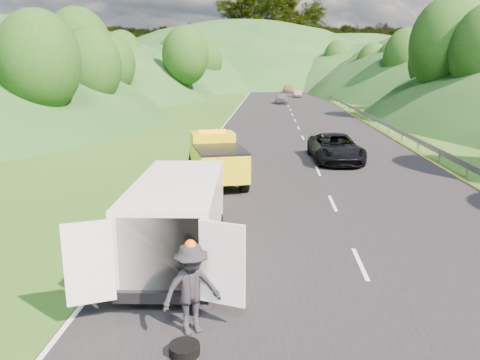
# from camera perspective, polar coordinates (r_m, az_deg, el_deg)

# --- Properties ---
(ground) EXTENTS (320.00, 320.00, 0.00)m
(ground) POSITION_cam_1_polar(r_m,az_deg,el_deg) (15.40, 1.94, -6.95)
(ground) COLOR #38661E
(ground) RESTS_ON ground
(road_surface) EXTENTS (14.00, 200.00, 0.02)m
(road_surface) POSITION_cam_1_polar(r_m,az_deg,el_deg) (54.74, 6.41, 7.92)
(road_surface) COLOR black
(road_surface) RESTS_ON ground
(guardrail) EXTENTS (0.06, 140.00, 1.52)m
(guardrail) POSITION_cam_1_polar(r_m,az_deg,el_deg) (67.86, 12.17, 8.79)
(guardrail) COLOR gray
(guardrail) RESTS_ON ground
(tree_line_left) EXTENTS (14.00, 140.00, 14.00)m
(tree_line_left) POSITION_cam_1_polar(r_m,az_deg,el_deg) (77.09, -11.09, 9.39)
(tree_line_left) COLOR #265218
(tree_line_left) RESTS_ON ground
(tree_line_right) EXTENTS (14.00, 140.00, 14.00)m
(tree_line_right) POSITION_cam_1_polar(r_m,az_deg,el_deg) (77.96, 20.74, 8.82)
(tree_line_right) COLOR #265218
(tree_line_right) RESTS_ON ground
(hills_backdrop) EXTENTS (201.00, 288.60, 44.00)m
(hills_backdrop) POSITION_cam_1_polar(r_m,az_deg,el_deg) (149.33, 6.10, 11.52)
(hills_backdrop) COLOR #2D5B23
(hills_backdrop) RESTS_ON ground
(tow_truck) EXTENTS (3.50, 5.97, 2.42)m
(tow_truck) POSITION_cam_1_polar(r_m,az_deg,el_deg) (22.18, -2.95, 2.64)
(tow_truck) COLOR black
(tow_truck) RESTS_ON ground
(white_van) EXTENTS (3.74, 6.95, 2.43)m
(white_van) POSITION_cam_1_polar(r_m,az_deg,el_deg) (13.16, -7.47, -4.38)
(white_van) COLOR black
(white_van) RESTS_ON ground
(woman) EXTENTS (0.60, 0.72, 1.69)m
(woman) POSITION_cam_1_polar(r_m,az_deg,el_deg) (15.74, -12.28, -6.81)
(woman) COLOR white
(woman) RESTS_ON ground
(child) EXTENTS (0.53, 0.43, 1.00)m
(child) POSITION_cam_1_polar(r_m,az_deg,el_deg) (14.49, -7.41, -8.42)
(child) COLOR tan
(child) RESTS_ON ground
(worker) EXTENTS (1.46, 1.27, 1.96)m
(worker) POSITION_cam_1_polar(r_m,az_deg,el_deg) (10.34, -5.79, -18.03)
(worker) COLOR black
(worker) RESTS_ON ground
(suitcase) EXTENTS (0.40, 0.32, 0.57)m
(suitcase) POSITION_cam_1_polar(r_m,az_deg,el_deg) (15.73, -16.22, -5.96)
(suitcase) COLOR #4E483A
(suitcase) RESTS_ON ground
(spare_tire) EXTENTS (0.60, 0.60, 0.20)m
(spare_tire) POSITION_cam_1_polar(r_m,az_deg,el_deg) (9.70, -6.76, -20.41)
(spare_tire) COLOR black
(spare_tire) RESTS_ON ground
(passing_suv) EXTENTS (2.98, 5.87, 1.59)m
(passing_suv) POSITION_cam_1_polar(r_m,az_deg,el_deg) (28.02, 11.49, 2.24)
(passing_suv) COLOR black
(passing_suv) RESTS_ON ground
(dist_car_a) EXTENTS (1.85, 4.59, 1.57)m
(dist_car_a) POSITION_cam_1_polar(r_m,az_deg,el_deg) (71.29, 5.06, 9.26)
(dist_car_a) COLOR #4C4C51
(dist_car_a) RESTS_ON ground
(dist_car_b) EXTENTS (1.46, 4.19, 1.38)m
(dist_car_b) POSITION_cam_1_polar(r_m,az_deg,el_deg) (86.92, 7.00, 10.00)
(dist_car_b) COLOR #6B4753
(dist_car_b) RESTS_ON ground
(dist_car_c) EXTENTS (2.07, 5.08, 1.47)m
(dist_car_c) POSITION_cam_1_polar(r_m,az_deg,el_deg) (103.15, 5.96, 10.59)
(dist_car_c) COLOR #8F5847
(dist_car_c) RESTS_ON ground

